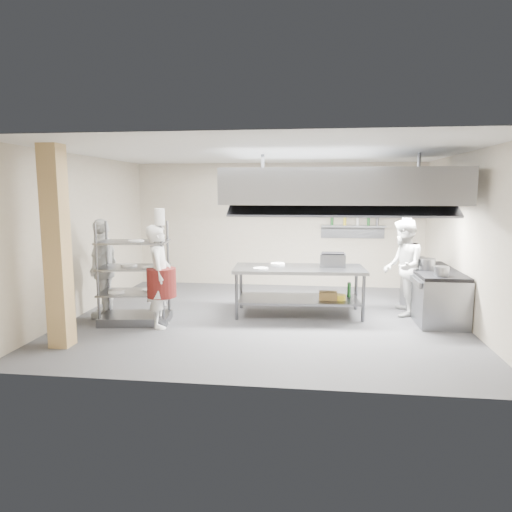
# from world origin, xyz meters

# --- Properties ---
(floor) EXTENTS (7.00, 7.00, 0.00)m
(floor) POSITION_xyz_m (0.00, 0.00, 0.00)
(floor) COLOR #333336
(floor) RESTS_ON ground
(ceiling) EXTENTS (7.00, 7.00, 0.00)m
(ceiling) POSITION_xyz_m (0.00, 0.00, 3.00)
(ceiling) COLOR silver
(ceiling) RESTS_ON wall_back
(wall_back) EXTENTS (7.00, 0.00, 7.00)m
(wall_back) POSITION_xyz_m (0.00, 3.00, 1.50)
(wall_back) COLOR #AFA18B
(wall_back) RESTS_ON ground
(wall_left) EXTENTS (0.00, 6.00, 6.00)m
(wall_left) POSITION_xyz_m (-3.50, 0.00, 1.50)
(wall_left) COLOR #AFA18B
(wall_left) RESTS_ON ground
(wall_right) EXTENTS (0.00, 6.00, 6.00)m
(wall_right) POSITION_xyz_m (3.50, 0.00, 1.50)
(wall_right) COLOR #AFA18B
(wall_right) RESTS_ON ground
(column) EXTENTS (0.30, 0.30, 3.00)m
(column) POSITION_xyz_m (-2.90, -1.90, 1.50)
(column) COLOR tan
(column) RESTS_ON floor
(exhaust_hood) EXTENTS (4.00, 2.50, 0.60)m
(exhaust_hood) POSITION_xyz_m (1.30, 0.40, 2.40)
(exhaust_hood) COLOR gray
(exhaust_hood) RESTS_ON ceiling
(hood_strip_a) EXTENTS (1.60, 0.12, 0.04)m
(hood_strip_a) POSITION_xyz_m (0.40, 0.40, 2.08)
(hood_strip_a) COLOR white
(hood_strip_a) RESTS_ON exhaust_hood
(hood_strip_b) EXTENTS (1.60, 0.12, 0.04)m
(hood_strip_b) POSITION_xyz_m (2.20, 0.40, 2.08)
(hood_strip_b) COLOR white
(hood_strip_b) RESTS_ON exhaust_hood
(wall_shelf) EXTENTS (1.50, 0.28, 0.04)m
(wall_shelf) POSITION_xyz_m (1.80, 2.84, 1.50)
(wall_shelf) COLOR gray
(wall_shelf) RESTS_ON wall_back
(island) EXTENTS (2.49, 1.16, 0.91)m
(island) POSITION_xyz_m (0.60, 0.31, 0.46)
(island) COLOR gray
(island) RESTS_ON floor
(island_worktop) EXTENTS (2.49, 1.16, 0.06)m
(island_worktop) POSITION_xyz_m (0.60, 0.31, 0.88)
(island_worktop) COLOR gray
(island_worktop) RESTS_ON island
(island_undershelf) EXTENTS (2.29, 1.05, 0.04)m
(island_undershelf) POSITION_xyz_m (0.60, 0.31, 0.30)
(island_undershelf) COLOR slate
(island_undershelf) RESTS_ON island
(pass_rack) EXTENTS (1.29, 0.87, 1.80)m
(pass_rack) POSITION_xyz_m (-2.27, -0.58, 0.90)
(pass_rack) COLOR gray
(pass_rack) RESTS_ON floor
(cooking_range) EXTENTS (0.80, 2.00, 0.84)m
(cooking_range) POSITION_xyz_m (3.08, 0.50, 0.42)
(cooking_range) COLOR slate
(cooking_range) RESTS_ON floor
(range_top) EXTENTS (0.78, 1.96, 0.06)m
(range_top) POSITION_xyz_m (3.08, 0.50, 0.87)
(range_top) COLOR black
(range_top) RESTS_ON cooking_range
(chef_head) EXTENTS (0.55, 0.72, 1.77)m
(chef_head) POSITION_xyz_m (-1.74, -0.76, 0.88)
(chef_head) COLOR silver
(chef_head) RESTS_ON floor
(chef_line) EXTENTS (0.81, 0.97, 1.82)m
(chef_line) POSITION_xyz_m (2.53, 0.55, 0.91)
(chef_line) COLOR silver
(chef_line) RESTS_ON floor
(chef_plating) EXTENTS (0.53, 1.10, 1.83)m
(chef_plating) POSITION_xyz_m (-3.00, -0.23, 0.92)
(chef_plating) COLOR white
(chef_plating) RESTS_ON floor
(griddle) EXTENTS (0.49, 0.39, 0.23)m
(griddle) POSITION_xyz_m (1.23, 0.53, 1.03)
(griddle) COLOR slate
(griddle) RESTS_ON island_worktop
(wicker_basket) EXTENTS (0.33, 0.23, 0.15)m
(wicker_basket) POSITION_xyz_m (1.15, 0.26, 0.39)
(wicker_basket) COLOR olive
(wicker_basket) RESTS_ON island_undershelf
(stockpot) EXTENTS (0.30, 0.30, 0.21)m
(stockpot) POSITION_xyz_m (2.93, 0.40, 1.00)
(stockpot) COLOR gray
(stockpot) RESTS_ON range_top
(plate_stack) EXTENTS (0.28, 0.28, 0.05)m
(plate_stack) POSITION_xyz_m (-2.27, -0.58, 0.58)
(plate_stack) COLOR white
(plate_stack) RESTS_ON pass_rack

